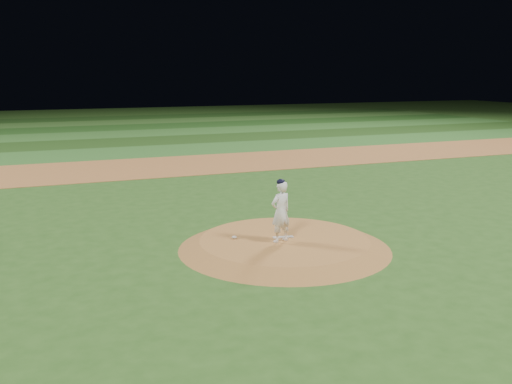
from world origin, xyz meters
The scene contains 12 objects.
ground centered at (0.00, 0.00, 0.00)m, with size 120.00×120.00×0.00m, color #28521A.
infield_dirt_band centered at (0.00, 14.00, 0.01)m, with size 70.00×6.00×0.02m, color #A06331.
outfield_stripe_0 centered at (0.00, 19.50, 0.01)m, with size 70.00×5.00×0.02m, color #2C6424.
outfield_stripe_1 centered at (0.00, 24.50, 0.01)m, with size 70.00×5.00×0.02m, color #1E4215.
outfield_stripe_2 centered at (0.00, 29.50, 0.01)m, with size 70.00×5.00×0.02m, color #2E6525.
outfield_stripe_3 centered at (0.00, 34.50, 0.01)m, with size 70.00×5.00×0.02m, color #1D4717.
outfield_stripe_4 centered at (0.00, 39.50, 0.01)m, with size 70.00×5.00×0.02m, color #336424.
outfield_stripe_5 centered at (0.00, 44.50, 0.01)m, with size 70.00×5.00×0.02m, color #1D4315.
pitchers_mound centered at (0.00, 0.00, 0.12)m, with size 5.50×5.50×0.25m, color #A46A33.
pitching_rubber centered at (0.02, 0.12, 0.26)m, with size 0.54×0.13×0.03m, color silver.
rosin_bag centered at (-1.20, 0.50, 0.29)m, with size 0.13×0.13×0.07m, color silver.
pitcher_on_mound centered at (-0.19, -0.18, 1.05)m, with size 0.65×0.51×1.63m.
Camera 1 is at (-5.92, -12.93, 4.51)m, focal length 40.00 mm.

